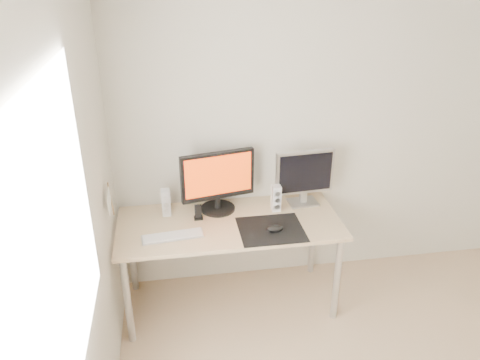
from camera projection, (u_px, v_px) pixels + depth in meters
wall_back at (341, 129)px, 3.60m from camera, size 3.50×0.00×3.50m
wall_left at (67, 303)px, 1.79m from camera, size 0.00×3.50×3.50m
window_pane at (59, 248)px, 1.68m from camera, size 0.00×1.30×1.30m
mousepad at (271, 229)px, 3.26m from camera, size 0.45×0.40×0.00m
mouse at (275, 228)px, 3.23m from camera, size 0.12×0.07×0.04m
desk at (230, 231)px, 3.39m from camera, size 1.60×0.70×0.73m
main_monitor at (218, 179)px, 3.41m from camera, size 0.55×0.31×0.47m
second_monitor at (305, 175)px, 3.51m from camera, size 0.45×0.18×0.43m
speaker_left at (166, 202)px, 3.41m from camera, size 0.06×0.08×0.20m
speaker_right at (276, 198)px, 3.47m from camera, size 0.06×0.08×0.20m
keyboard at (173, 236)px, 3.17m from camera, size 0.43×0.16×0.02m
phone_dock at (198, 215)px, 3.38m from camera, size 0.06×0.05×0.11m
pennant at (110, 200)px, 2.98m from camera, size 0.01×0.23×0.29m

